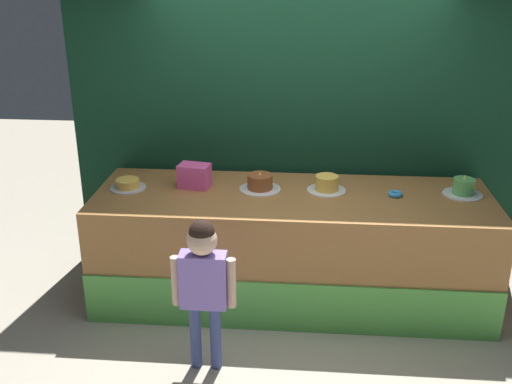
{
  "coord_description": "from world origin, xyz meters",
  "views": [
    {
      "loc": [
        0.08,
        -4.0,
        2.78
      ],
      "look_at": [
        -0.28,
        0.31,
        1.04
      ],
      "focal_mm": 42.19,
      "sensor_mm": 36.0,
      "label": 1
    }
  ],
  "objects": [
    {
      "name": "cake_far_left",
      "position": [
        -1.38,
        0.56,
        0.98
      ],
      "size": [
        0.3,
        0.3,
        0.08
      ],
      "color": "silver",
      "rests_on": "stage_platform"
    },
    {
      "name": "curtain_backdrop",
      "position": [
        0.0,
        1.15,
        1.51
      ],
      "size": [
        3.99,
        0.08,
        3.01
      ],
      "primitive_type": "cube",
      "color": "#113823",
      "rests_on": "ground_plane"
    },
    {
      "name": "cake_center_left",
      "position": [
        -0.28,
        0.63,
        1.0
      ],
      "size": [
        0.34,
        0.34,
        0.16
      ],
      "color": "white",
      "rests_on": "stage_platform"
    },
    {
      "name": "cake_far_right",
      "position": [
        1.38,
        0.64,
        1.0
      ],
      "size": [
        0.31,
        0.31,
        0.18
      ],
      "color": "silver",
      "rests_on": "stage_platform"
    },
    {
      "name": "cake_center_right",
      "position": [
        0.28,
        0.64,
        1.0
      ],
      "size": [
        0.32,
        0.32,
        0.16
      ],
      "color": "white",
      "rests_on": "stage_platform"
    },
    {
      "name": "ground_plane",
      "position": [
        0.0,
        0.0,
        0.0
      ],
      "size": [
        12.0,
        12.0,
        0.0
      ],
      "primitive_type": "plane",
      "color": "#BCB29E"
    },
    {
      "name": "stage_platform",
      "position": [
        0.0,
        0.52,
        0.47
      ],
      "size": [
        3.24,
        1.07,
        0.94
      ],
      "color": "#9E6B38",
      "rests_on": "ground_plane"
    },
    {
      "name": "pink_box",
      "position": [
        -0.83,
        0.64,
        1.04
      ],
      "size": [
        0.28,
        0.21,
        0.2
      ],
      "primitive_type": "cube",
      "rotation": [
        0.0,
        0.0,
        -0.19
      ],
      "color": "#ED53A2",
      "rests_on": "stage_platform"
    },
    {
      "name": "donut",
      "position": [
        0.83,
        0.57,
        0.96
      ],
      "size": [
        0.12,
        0.12,
        0.04
      ],
      "primitive_type": "torus",
      "color": "#3399D8",
      "rests_on": "stage_platform"
    },
    {
      "name": "child_figure",
      "position": [
        -0.57,
        -0.49,
        0.75
      ],
      "size": [
        0.45,
        0.2,
        1.15
      ],
      "color": "#3F4C8C",
      "rests_on": "ground_plane"
    }
  ]
}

